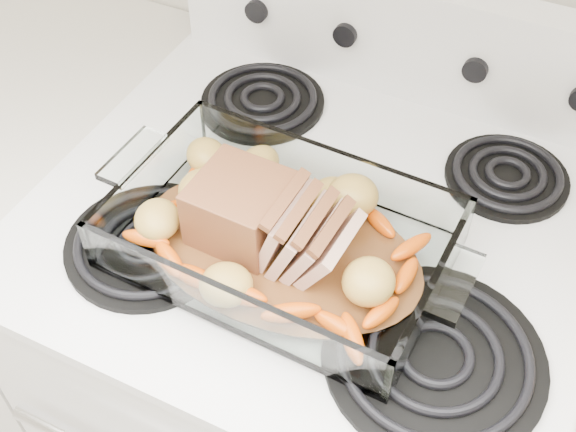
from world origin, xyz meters
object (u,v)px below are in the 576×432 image
at_px(electric_range, 323,382).
at_px(baking_dish, 281,242).
at_px(counter_left, 31,262).
at_px(pork_roast, 259,218).

distance_m(electric_range, baking_dish, 0.49).
bearing_deg(counter_left, pork_roast, -9.46).
distance_m(electric_range, counter_left, 0.67).
bearing_deg(electric_range, counter_left, -179.90).
relative_size(counter_left, baking_dish, 2.35).
height_order(electric_range, baking_dish, electric_range).
distance_m(counter_left, pork_roast, 0.81).
bearing_deg(pork_roast, baking_dish, 24.53).
height_order(counter_left, pork_roast, pork_roast).
xyz_separation_m(electric_range, counter_left, (-0.67, -0.00, -0.02)).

